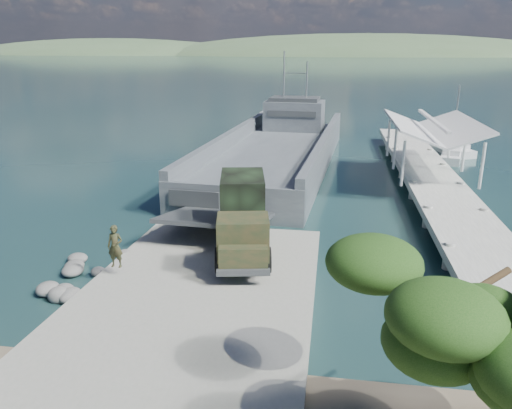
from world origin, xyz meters
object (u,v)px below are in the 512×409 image
at_px(sailboat_far, 453,150).
at_px(soldier, 116,254).
at_px(pier, 430,169).
at_px(overhang_tree, 506,317).
at_px(sailboat_near, 451,156).
at_px(military_truck, 243,216).
at_px(landing_craft, 276,157).

bearing_deg(sailboat_far, soldier, -145.46).
height_order(pier, sailboat_far, sailboat_far).
xyz_separation_m(pier, sailboat_far, (4.75, 14.08, -1.22)).
height_order(soldier, overhang_tree, overhang_tree).
bearing_deg(sailboat_near, sailboat_far, 91.21).
bearing_deg(overhang_tree, pier, 82.61).
bearing_deg(military_truck, sailboat_near, 48.27).
relative_size(pier, sailboat_near, 6.13).
height_order(landing_craft, military_truck, landing_craft).
relative_size(landing_craft, overhang_tree, 5.37).
xyz_separation_m(pier, military_truck, (-11.85, -14.99, 0.70)).
bearing_deg(landing_craft, soldier, -96.36).
distance_m(landing_craft, overhang_tree, 35.29).
relative_size(soldier, sailboat_far, 0.28).
height_order(landing_craft, overhang_tree, landing_craft).
distance_m(military_truck, soldier, 6.51).
bearing_deg(landing_craft, military_truck, -83.95).
height_order(sailboat_near, overhang_tree, sailboat_near).
bearing_deg(sailboat_far, military_truck, -141.63).
relative_size(pier, landing_craft, 1.19).
bearing_deg(sailboat_near, landing_craft, -146.70).
distance_m(sailboat_near, overhang_tree, 40.29).
height_order(sailboat_near, sailboat_far, sailboat_near).
xyz_separation_m(pier, landing_craft, (-12.47, 5.54, -0.71)).
relative_size(soldier, sailboat_near, 0.28).
height_order(pier, landing_craft, landing_craft).
bearing_deg(military_truck, landing_craft, 81.38).
xyz_separation_m(military_truck, overhang_tree, (8.17, -13.39, 2.72)).
bearing_deg(sailboat_far, landing_craft, -175.52).
bearing_deg(overhang_tree, sailboat_near, 79.00).
height_order(pier, overhang_tree, overhang_tree).
relative_size(soldier, overhang_tree, 0.29).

